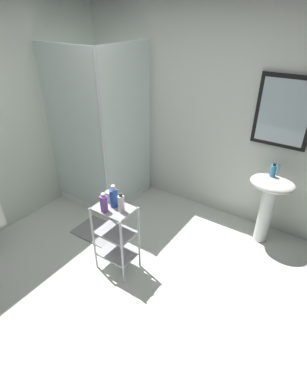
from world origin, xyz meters
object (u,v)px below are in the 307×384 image
hand_soap_bottle (273,171)px  lotion_bottle_white (121,203)px  storage_cart (116,234)px  conditioner_bottle_purple (104,203)px  bath_mat (100,232)px  shower_stall (105,168)px  pedestal_sink (269,197)px  rinse_cup (109,196)px  shampoo_bottle_blue (114,197)px

hand_soap_bottle → lotion_bottle_white: hand_soap_bottle is taller
storage_cart → conditioner_bottle_purple: 0.40m
storage_cart → bath_mat: bearing=151.0°
hand_soap_bottle → shower_stall: bearing=-170.3°
pedestal_sink → hand_soap_bottle: 0.30m
hand_soap_bottle → bath_mat: bearing=-148.1°
lotion_bottle_white → conditioner_bottle_purple: size_ratio=1.03×
storage_cart → bath_mat: (-0.54, 0.30, -0.43)m
rinse_cup → pedestal_sink: bearing=45.2°
rinse_cup → shampoo_bottle_blue: bearing=-24.0°
shower_stall → lotion_bottle_white: size_ratio=10.62×
shower_stall → lotion_bottle_white: shower_stall is taller
hand_soap_bottle → bath_mat: hand_soap_bottle is taller
lotion_bottle_white → rinse_cup: bearing=161.6°
shower_stall → storage_cart: size_ratio=2.70×
conditioner_bottle_purple → bath_mat: conditioner_bottle_purple is taller
shampoo_bottle_blue → hand_soap_bottle: bearing=49.8°
storage_cart → conditioner_bottle_purple: conditioner_bottle_purple is taller
conditioner_bottle_purple → shampoo_bottle_blue: size_ratio=0.84×
pedestal_sink → conditioner_bottle_purple: (-1.12, -1.34, 0.24)m
conditioner_bottle_purple → rinse_cup: size_ratio=1.77×
shower_stall → rinse_cup: shower_stall is taller
hand_soap_bottle → rinse_cup: size_ratio=1.40×
shampoo_bottle_blue → pedestal_sink: bearing=48.5°
storage_cart → shampoo_bottle_blue: 0.40m
lotion_bottle_white → pedestal_sink: bearing=52.0°
conditioner_bottle_purple → shampoo_bottle_blue: bearing=77.6°
shower_stall → conditioner_bottle_purple: 1.44m
hand_soap_bottle → lotion_bottle_white: bearing=-126.7°
storage_cart → hand_soap_bottle: size_ratio=5.08×
lotion_bottle_white → conditioner_bottle_purple: (-0.13, -0.08, -0.00)m
conditioner_bottle_purple → rinse_cup: bearing=114.7°
hand_soap_bottle → pedestal_sink: bearing=-46.2°
conditioner_bottle_purple → bath_mat: (-0.50, 0.38, -0.81)m
shower_stall → shampoo_bottle_blue: size_ratio=9.16×
bath_mat → hand_soap_bottle: bearing=31.9°
pedestal_sink → rinse_cup: 1.70m
hand_soap_bottle → bath_mat: size_ratio=0.24×
storage_cart → rinse_cup: bearing=147.4°
rinse_cup → hand_soap_bottle: bearing=46.5°
shampoo_bottle_blue → bath_mat: bearing=152.6°
storage_cart → lotion_bottle_white: bearing=0.8°
hand_soap_bottle → conditioner_bottle_purple: bearing=-128.5°
shower_stall → hand_soap_bottle: bearing=9.7°
storage_cart → hand_soap_bottle: (1.05, 1.29, 0.44)m
shampoo_bottle_blue → bath_mat: (-0.52, 0.27, -0.83)m
pedestal_sink → rinse_cup: bearing=-134.8°
storage_cart → hand_soap_bottle: 1.72m
conditioner_bottle_purple → pedestal_sink: bearing=50.2°
lotion_bottle_white → shampoo_bottle_blue: 0.11m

